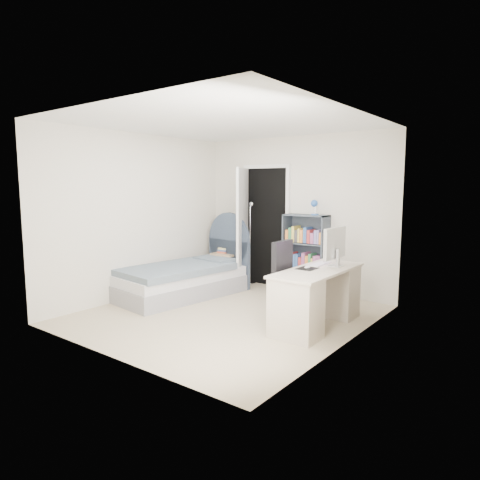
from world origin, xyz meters
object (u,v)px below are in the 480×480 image
Objects in this scene: floor_lamp at (251,251)px; bed at (187,277)px; desk at (318,295)px; nightstand at (227,260)px; office_chair at (291,280)px; bookcase at (305,258)px.

bed is at bearing -105.12° from floor_lamp.
desk is (1.97, -1.34, -0.20)m from floor_lamp.
bed is at bearing -91.78° from nightstand.
bed is at bearing 172.81° from office_chair.
floor_lamp is at bearing 179.26° from bookcase.
nightstand is at bearing -169.77° from bookcase.
desk is (2.28, -1.07, -0.04)m from nightstand.
floor_lamp is 2.26m from office_chair.
desk is at bearing 29.76° from office_chair.
bookcase is 1.61m from office_chair.
bookcase is at bearing 124.02° from desk.
bookcase is (1.39, 0.25, 0.15)m from nightstand.
nightstand is at bearing -139.14° from floor_lamp.
floor_lamp is (0.31, 0.26, 0.16)m from nightstand.
bed is 1.43× the size of bookcase.
desk reaches higher than nightstand.
bed is 1.47× the size of desk.
floor_lamp is at bearing 74.88° from bed.
desk is at bearing -2.32° from bed.
bed is 1.32m from floor_lamp.
bookcase is 1.02× the size of desk.
desk is 0.37m from office_chair.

